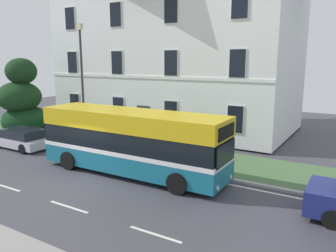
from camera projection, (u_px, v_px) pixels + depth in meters
name	position (u px, v px, depth m)	size (l,w,h in m)	color
ground_plane	(80.00, 178.00, 16.07)	(60.00, 56.00, 0.18)	#413F48
georgian_townhouse	(177.00, 47.00, 27.16)	(18.78, 9.76, 12.78)	white
iron_verge_railing	(97.00, 143.00, 20.17)	(12.14, 0.04, 0.97)	black
evergreen_tree	(23.00, 104.00, 25.33)	(3.51, 3.74, 5.92)	#423328
single_decker_bus	(132.00, 141.00, 16.36)	(9.78, 2.66, 3.15)	#186781
parked_hatchback_00	(21.00, 139.00, 21.40)	(4.20, 1.88, 1.24)	silver
street_lamp_post	(82.00, 79.00, 20.68)	(0.36, 0.24, 7.58)	#333338
litter_bin	(169.00, 150.00, 18.26)	(0.51, 0.51, 1.22)	black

